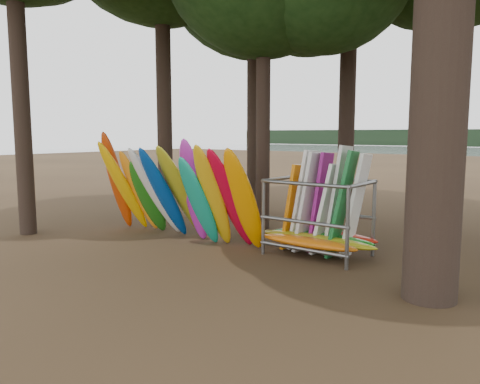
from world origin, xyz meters
The scene contains 3 objects.
ground centered at (0.00, 0.00, 0.00)m, with size 120.00×120.00×0.00m, color #47331E.
kayak_row centered at (-2.28, 0.54, 1.33)m, with size 5.64×2.25×3.21m.
storage_rack centered at (1.73, 1.53, 0.90)m, with size 3.19×1.61×2.74m.
Camera 1 is at (7.13, -8.68, 3.01)m, focal length 35.00 mm.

